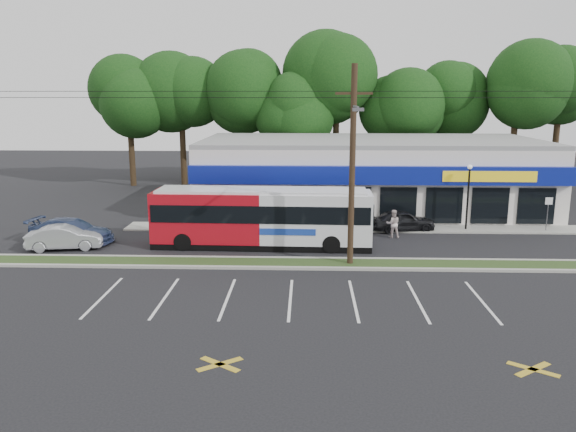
# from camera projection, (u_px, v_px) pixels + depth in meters

# --- Properties ---
(ground) EXTENTS (120.00, 120.00, 0.00)m
(ground) POSITION_uv_depth(u_px,v_px,m) (291.00, 270.00, 27.84)
(ground) COLOR black
(ground) RESTS_ON ground
(grass_strip) EXTENTS (40.00, 1.60, 0.12)m
(grass_strip) POSITION_uv_depth(u_px,v_px,m) (291.00, 263.00, 28.81)
(grass_strip) COLOR #223B18
(grass_strip) RESTS_ON ground
(curb_south) EXTENTS (40.00, 0.25, 0.14)m
(curb_south) POSITION_uv_depth(u_px,v_px,m) (291.00, 268.00, 27.97)
(curb_south) COLOR #9E9E93
(curb_south) RESTS_ON ground
(curb_north) EXTENTS (40.00, 0.25, 0.14)m
(curb_north) POSITION_uv_depth(u_px,v_px,m) (292.00, 258.00, 29.63)
(curb_north) COLOR #9E9E93
(curb_north) RESTS_ON ground
(sidewalk) EXTENTS (32.00, 2.20, 0.10)m
(sidewalk) POSITION_uv_depth(u_px,v_px,m) (372.00, 228.00, 36.45)
(sidewalk) COLOR #9E9E93
(sidewalk) RESTS_ON ground
(strip_mall) EXTENTS (25.00, 12.55, 5.30)m
(strip_mall) POSITION_uv_depth(u_px,v_px,m) (369.00, 174.00, 42.64)
(strip_mall) COLOR silver
(strip_mall) RESTS_ON ground
(utility_pole) EXTENTS (50.00, 2.77, 10.00)m
(utility_pole) POSITION_uv_depth(u_px,v_px,m) (349.00, 160.00, 27.50)
(utility_pole) COLOR black
(utility_pole) RESTS_ON ground
(lamp_post) EXTENTS (0.30, 0.30, 4.25)m
(lamp_post) POSITION_uv_depth(u_px,v_px,m) (468.00, 189.00, 35.50)
(lamp_post) COLOR black
(lamp_post) RESTS_ON ground
(sign_post) EXTENTS (0.45, 0.10, 2.23)m
(sign_post) POSITION_uv_depth(u_px,v_px,m) (548.00, 208.00, 35.35)
(sign_post) COLOR #59595E
(sign_post) RESTS_ON ground
(tree_line) EXTENTS (46.76, 6.76, 11.83)m
(tree_line) POSITION_uv_depth(u_px,v_px,m) (343.00, 96.00, 51.32)
(tree_line) COLOR black
(tree_line) RESTS_ON ground
(metrobus) EXTENTS (12.48, 2.96, 3.34)m
(metrobus) POSITION_uv_depth(u_px,v_px,m) (262.00, 216.00, 31.92)
(metrobus) COLOR #AA0D18
(metrobus) RESTS_ON ground
(car_dark) EXTENTS (4.27, 2.30, 1.38)m
(car_dark) POSITION_uv_depth(u_px,v_px,m) (402.00, 220.00, 35.77)
(car_dark) COLOR black
(car_dark) RESTS_ON ground
(car_silver) EXTENTS (4.31, 2.20, 1.35)m
(car_silver) POSITION_uv_depth(u_px,v_px,m) (65.00, 237.00, 31.55)
(car_silver) COLOR #999BA0
(car_silver) RESTS_ON ground
(car_blue) EXTENTS (5.25, 2.73, 1.45)m
(car_blue) POSITION_uv_depth(u_px,v_px,m) (72.00, 231.00, 32.84)
(car_blue) COLOR navy
(car_blue) RESTS_ON ground
(pedestrian_a) EXTENTS (0.71, 0.48, 1.89)m
(pedestrian_a) POSITION_uv_depth(u_px,v_px,m) (361.00, 216.00, 35.80)
(pedestrian_a) COLOR white
(pedestrian_a) RESTS_ON ground
(pedestrian_b) EXTENTS (0.86, 0.69, 1.73)m
(pedestrian_b) POSITION_uv_depth(u_px,v_px,m) (393.00, 224.00, 34.09)
(pedestrian_b) COLOR beige
(pedestrian_b) RESTS_ON ground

